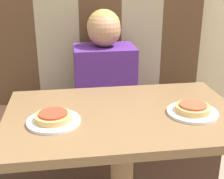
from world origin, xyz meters
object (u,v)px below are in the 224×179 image
object	(u,v)px
person	(104,66)
pizza_right	(193,108)
plate_left	(54,121)
plate_right	(192,112)
pizza_left	(53,116)

from	to	relation	value
person	pizza_right	size ratio (longest dim) A/B	4.41
person	plate_left	bearing A→B (deg)	-112.54
plate_left	plate_right	xyz separation A→B (m)	(0.56, 0.00, 0.00)
person	pizza_right	xyz separation A→B (m)	(0.28, -0.67, 0.01)
plate_left	pizza_right	distance (m)	0.56
pizza_left	person	bearing A→B (deg)	67.46
pizza_left	pizza_right	size ratio (longest dim) A/B	1.00
pizza_right	plate_left	bearing A→B (deg)	180.00
person	plate_left	distance (m)	0.73
plate_left	pizza_right	xyz separation A→B (m)	(0.56, 0.00, 0.02)
pizza_right	person	bearing A→B (deg)	112.54
person	pizza_left	distance (m)	0.73
plate_left	pizza_left	distance (m)	0.02
pizza_left	plate_right	bearing A→B (deg)	0.00
plate_right	person	bearing A→B (deg)	112.54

